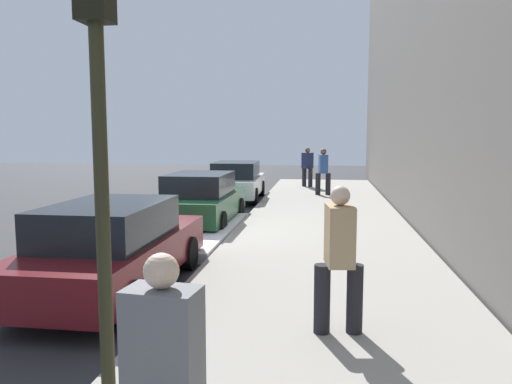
{
  "coord_description": "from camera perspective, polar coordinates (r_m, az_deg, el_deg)",
  "views": [
    {
      "loc": [
        -13.02,
        -3.26,
        2.63
      ],
      "look_at": [
        -2.36,
        -1.84,
        1.37
      ],
      "focal_mm": 35.53,
      "sensor_mm": 36.0,
      "label": 1
    }
  ],
  "objects": [
    {
      "name": "sidewalk",
      "position": [
        13.27,
        7.64,
        -4.47
      ],
      "size": [
        28.0,
        4.6,
        0.15
      ],
      "primitive_type": "cube",
      "color": "#A39E93",
      "rests_on": "ground"
    },
    {
      "name": "snow_bank_curb",
      "position": [
        12.8,
        -4.12,
        -4.68
      ],
      "size": [
        5.19,
        0.56,
        0.22
      ],
      "primitive_type": "cube",
      "color": "white",
      "rests_on": "ground"
    },
    {
      "name": "traffic_light_pole",
      "position": [
        4.36,
        -17.27,
        10.06
      ],
      "size": [
        0.35,
        0.26,
        4.05
      ],
      "color": "#2D2D19",
      "rests_on": "sidewalk"
    },
    {
      "name": "pedestrian_navy_coat",
      "position": [
        23.43,
        5.81,
        2.94
      ],
      "size": [
        0.57,
        0.55,
        1.8
      ],
      "color": "black",
      "rests_on": "sidewalk"
    },
    {
      "name": "pedestrian_tan_coat",
      "position": [
        6.34,
        9.35,
        -7.07
      ],
      "size": [
        0.54,
        0.6,
        1.84
      ],
      "color": "black",
      "rests_on": "sidewalk"
    },
    {
      "name": "parked_car_green",
      "position": [
        14.34,
        -6.21,
        -0.85
      ],
      "size": [
        4.3,
        1.94,
        1.51
      ],
      "color": "black",
      "rests_on": "ground"
    },
    {
      "name": "pedestrian_blue_coat",
      "position": [
        20.44,
        7.58,
        2.45
      ],
      "size": [
        0.54,
        0.61,
        1.85
      ],
      "color": "black",
      "rests_on": "sidewalk"
    },
    {
      "name": "lane_stripe_centre",
      "position": [
        14.77,
        -18.54,
        -3.9
      ],
      "size": [
        28.0,
        0.14,
        0.01
      ],
      "primitive_type": "cube",
      "color": "gold",
      "rests_on": "ground"
    },
    {
      "name": "parked_car_maroon",
      "position": [
        8.7,
        -15.76,
        -5.99
      ],
      "size": [
        4.72,
        1.94,
        1.51
      ],
      "color": "black",
      "rests_on": "ground"
    },
    {
      "name": "pedestrian_grey_coat",
      "position": [
        3.49,
        -10.36,
        -19.84
      ],
      "size": [
        0.57,
        0.5,
        1.74
      ],
      "color": "black",
      "rests_on": "sidewalk"
    },
    {
      "name": "parked_car_white",
      "position": [
        19.75,
        -2.19,
        1.25
      ],
      "size": [
        4.53,
        2.0,
        1.51
      ],
      "color": "black",
      "rests_on": "ground"
    },
    {
      "name": "ground_plane",
      "position": [
        13.68,
        -6.37,
        -4.43
      ],
      "size": [
        56.0,
        56.0,
        0.0
      ],
      "primitive_type": "plane",
      "color": "#333335"
    }
  ]
}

